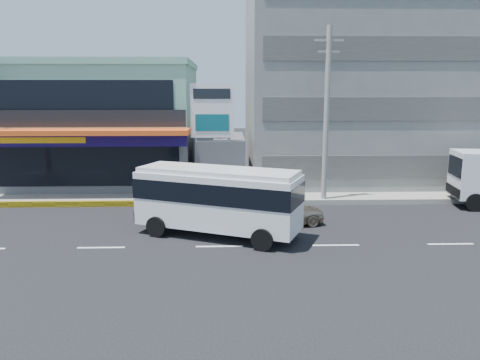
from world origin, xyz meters
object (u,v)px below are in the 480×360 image
at_px(utility_pole_near, 327,115).
at_px(sedan, 281,211).
at_px(concrete_building, 360,83).
at_px(billboard, 212,117).
at_px(satellite_dish, 221,137).
at_px(minibus, 218,196).
at_px(shop_building, 107,127).

height_order(utility_pole_near, sedan, utility_pole_near).
height_order(concrete_building, billboard, concrete_building).
height_order(satellite_dish, sedan, satellite_dish).
relative_size(satellite_dish, utility_pole_near, 0.15).
relative_size(billboard, minibus, 0.89).
distance_m(billboard, minibus, 8.30).
distance_m(shop_building, sedan, 15.83).
bearing_deg(utility_pole_near, billboard, 164.52).
distance_m(billboard, sedan, 8.24).
relative_size(satellite_dish, billboard, 0.22).
bearing_deg(concrete_building, minibus, -126.72).
xyz_separation_m(billboard, minibus, (0.43, -7.70, -3.07)).
xyz_separation_m(satellite_dish, sedan, (3.00, -7.95, -2.86)).
distance_m(minibus, sedan, 3.62).
xyz_separation_m(shop_building, concrete_building, (18.00, 1.05, 3.00)).
bearing_deg(sedan, concrete_building, -44.83).
xyz_separation_m(utility_pole_near, sedan, (-3.00, -4.35, -4.44)).
height_order(billboard, utility_pole_near, utility_pole_near).
bearing_deg(billboard, satellite_dish, 74.48).
relative_size(concrete_building, minibus, 2.06).
height_order(shop_building, sedan, shop_building).
bearing_deg(minibus, shop_building, 122.50).
xyz_separation_m(concrete_building, satellite_dish, (-10.00, -4.00, -3.42)).
relative_size(concrete_building, billboard, 2.32).
height_order(shop_building, utility_pole_near, utility_pole_near).
xyz_separation_m(billboard, utility_pole_near, (6.50, -1.80, 0.22)).
relative_size(concrete_building, sedan, 3.83).
relative_size(billboard, utility_pole_near, 0.69).
xyz_separation_m(shop_building, satellite_dish, (8.00, -2.95, -0.42)).
bearing_deg(sedan, billboard, 15.15).
bearing_deg(billboard, shop_building, 147.68).
distance_m(shop_building, concrete_building, 18.28).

